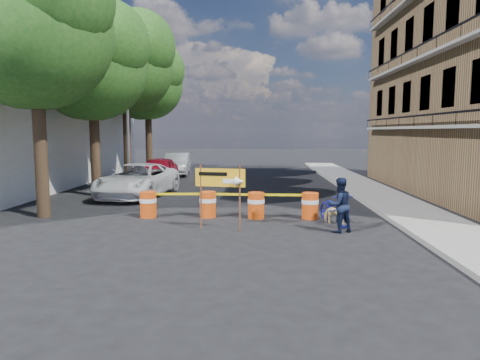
# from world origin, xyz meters

# --- Properties ---
(ground) EXTENTS (120.00, 120.00, 0.00)m
(ground) POSITION_xyz_m (0.00, 0.00, 0.00)
(ground) COLOR black
(ground) RESTS_ON ground
(sidewalk_east) EXTENTS (2.40, 40.00, 0.15)m
(sidewalk_east) POSITION_xyz_m (6.20, 6.00, 0.07)
(sidewalk_east) COLOR gray
(sidewalk_east) RESTS_ON ground
(white_building) EXTENTS (8.00, 22.00, 6.00)m
(white_building) POSITION_xyz_m (-13.00, 10.00, 3.00)
(white_building) COLOR silver
(white_building) RESTS_ON ground
(tree_near) EXTENTS (5.46, 5.20, 9.15)m
(tree_near) POSITION_xyz_m (-6.73, 2.00, 6.36)
(tree_near) COLOR #332316
(tree_near) RESTS_ON ground
(tree_mid_a) EXTENTS (5.25, 5.00, 8.68)m
(tree_mid_a) POSITION_xyz_m (-6.74, 7.00, 6.01)
(tree_mid_a) COLOR #332316
(tree_mid_a) RESTS_ON ground
(tree_mid_b) EXTENTS (5.67, 5.40, 9.62)m
(tree_mid_b) POSITION_xyz_m (-6.73, 12.00, 6.71)
(tree_mid_b) COLOR #332316
(tree_mid_b) RESTS_ON ground
(tree_far) EXTENTS (5.04, 4.80, 8.84)m
(tree_far) POSITION_xyz_m (-6.74, 17.00, 6.22)
(tree_far) COLOR #332316
(tree_far) RESTS_ON ground
(streetlamp) EXTENTS (1.25, 0.18, 8.00)m
(streetlamp) POSITION_xyz_m (-5.93, 9.50, 4.38)
(streetlamp) COLOR gray
(streetlamp) RESTS_ON ground
(barrel_far_left) EXTENTS (0.58, 0.58, 0.90)m
(barrel_far_left) POSITION_xyz_m (-3.14, 2.08, 0.47)
(barrel_far_left) COLOR #D63E0C
(barrel_far_left) RESTS_ON ground
(barrel_mid_left) EXTENTS (0.58, 0.58, 0.90)m
(barrel_mid_left) POSITION_xyz_m (-1.07, 2.19, 0.47)
(barrel_mid_left) COLOR #D63E0C
(barrel_mid_left) RESTS_ON ground
(barrel_mid_right) EXTENTS (0.58, 0.58, 0.90)m
(barrel_mid_right) POSITION_xyz_m (0.60, 2.06, 0.47)
(barrel_mid_right) COLOR #D63E0C
(barrel_mid_right) RESTS_ON ground
(barrel_far_right) EXTENTS (0.58, 0.58, 0.90)m
(barrel_far_right) POSITION_xyz_m (2.45, 2.03, 0.47)
(barrel_far_right) COLOR #D63E0C
(barrel_far_right) RESTS_ON ground
(detour_sign) EXTENTS (1.52, 0.43, 1.98)m
(detour_sign) POSITION_xyz_m (-0.28, 0.27, 1.46)
(detour_sign) COLOR #592D19
(detour_sign) RESTS_ON ground
(pedestrian) EXTENTS (0.97, 0.88, 1.63)m
(pedestrian) POSITION_xyz_m (3.06, 0.10, 0.82)
(pedestrian) COLOR black
(pedestrian) RESTS_ON ground
(bicycle) EXTENTS (0.93, 1.15, 1.89)m
(bicycle) POSITION_xyz_m (3.13, 1.20, 0.95)
(bicycle) COLOR #1319A1
(bicycle) RESTS_ON ground
(dog) EXTENTS (0.88, 0.66, 0.68)m
(dog) POSITION_xyz_m (3.17, 1.20, 0.34)
(dog) COLOR #DEC87F
(dog) RESTS_ON ground
(suv_white) EXTENTS (3.18, 5.71, 1.51)m
(suv_white) POSITION_xyz_m (-4.80, 6.80, 0.76)
(suv_white) COLOR white
(suv_white) RESTS_ON ground
(sedan_red) EXTENTS (2.02, 4.66, 1.57)m
(sedan_red) POSITION_xyz_m (-4.79, 10.90, 0.78)
(sedan_red) COLOR maroon
(sedan_red) RESTS_ON ground
(sedan_silver) EXTENTS (1.97, 4.63, 1.49)m
(sedan_silver) POSITION_xyz_m (-4.80, 16.68, 0.74)
(sedan_silver) COLOR silver
(sedan_silver) RESTS_ON ground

